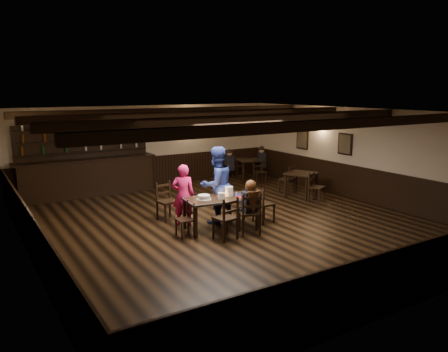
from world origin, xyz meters
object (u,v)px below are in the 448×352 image
bar_counter (87,172)px  cake (204,197)px  woman_pink (183,195)px  man_blue (216,185)px  chair_near_right (251,210)px  dining_table (221,201)px  chair_near_left (228,215)px

bar_counter → cake: bearing=-74.7°
woman_pink → man_blue: 0.85m
chair_near_right → cake: 1.12m
man_blue → bar_counter: bearing=-74.1°
cake → chair_near_right: bearing=-47.1°
woman_pink → man_blue: bearing=-171.6°
man_blue → cake: 0.76m
dining_table → woman_pink: woman_pink is taller
woman_pink → bar_counter: bar_counter is taller
man_blue → bar_counter: (-1.95, 4.50, -0.21)m
chair_near_left → cake: bearing=99.3°
dining_table → bar_counter: 5.32m
woman_pink → chair_near_right: bearing=146.7°
chair_near_left → woman_pink: bearing=102.6°
chair_near_left → man_blue: (0.46, 1.26, 0.38)m
woman_pink → cake: 0.70m
dining_table → chair_near_left: bearing=-111.1°
dining_table → man_blue: 0.60m
dining_table → man_blue: size_ratio=0.94×
chair_near_left → cake: chair_near_left is taller
man_blue → chair_near_right: bearing=89.2°
chair_near_left → man_blue: 1.39m
chair_near_left → cake: size_ratio=2.80×
cake → bar_counter: bearing=105.3°
chair_near_left → chair_near_right: chair_near_right is taller
chair_near_right → man_blue: man_blue is taller
woman_pink → man_blue: size_ratio=0.79×
woman_pink → bar_counter: (-1.16, 4.28, -0.02)m
dining_table → bar_counter: size_ratio=0.42×
woman_pink → dining_table: bearing=154.1°
woman_pink → cake: bearing=130.5°
chair_near_right → woman_pink: size_ratio=0.66×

